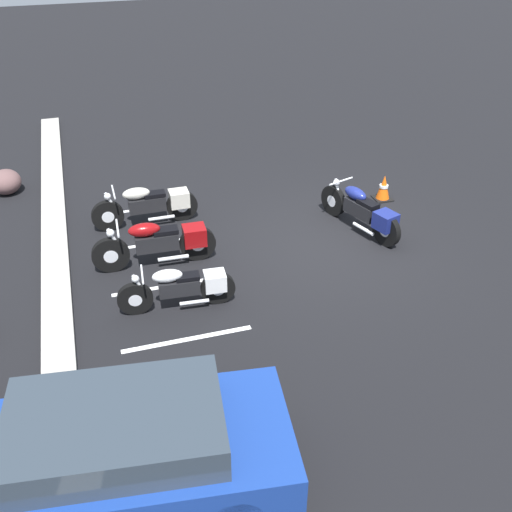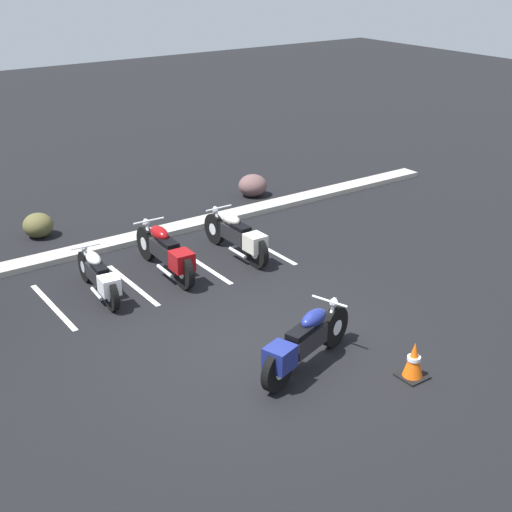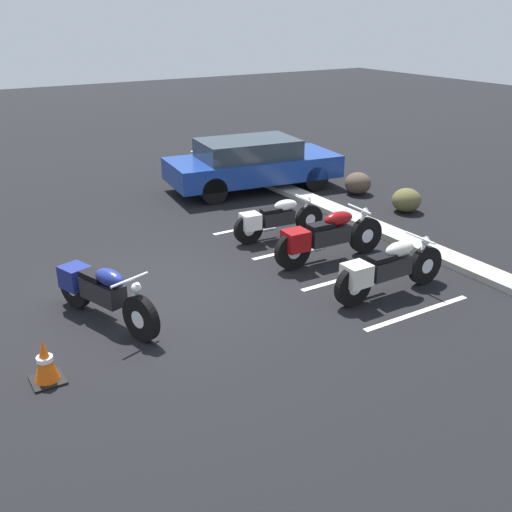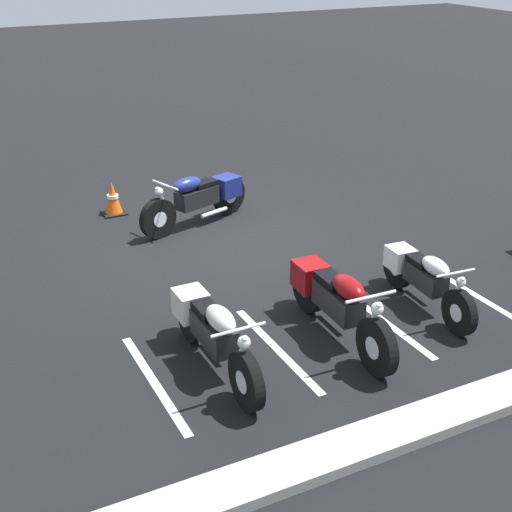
# 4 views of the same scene
# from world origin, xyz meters

# --- Properties ---
(ground) EXTENTS (60.00, 60.00, 0.00)m
(ground) POSITION_xyz_m (0.00, 0.00, 0.00)
(ground) COLOR black
(motorcycle_navy_featured) EXTENTS (2.17, 0.96, 0.88)m
(motorcycle_navy_featured) POSITION_xyz_m (0.25, -0.89, 0.47)
(motorcycle_navy_featured) COLOR black
(motorcycle_navy_featured) RESTS_ON ground
(parked_bike_0) EXTENTS (0.56, 1.99, 0.78)m
(parked_bike_0) POSITION_xyz_m (-1.26, 3.16, 0.42)
(parked_bike_0) COLOR black
(parked_bike_0) RESTS_ON ground
(parked_bike_1) EXTENTS (0.65, 2.32, 0.91)m
(parked_bike_1) POSITION_xyz_m (0.19, 3.29, 0.48)
(parked_bike_1) COLOR black
(parked_bike_1) RESTS_ON ground
(parked_bike_2) EXTENTS (0.62, 2.22, 0.87)m
(parked_bike_2) POSITION_xyz_m (1.82, 3.24, 0.46)
(parked_bike_2) COLOR black
(parked_bike_2) RESTS_ON ground
(car_blue) EXTENTS (2.32, 4.49, 1.29)m
(car_blue) POSITION_xyz_m (-4.61, 4.64, 0.68)
(car_blue) COLOR black
(car_blue) RESTS_ON ground
(concrete_curb) EXTENTS (18.00, 0.50, 0.12)m
(concrete_curb) POSITION_xyz_m (0.00, 5.24, 0.06)
(concrete_curb) COLOR #A8A399
(concrete_curb) RESTS_ON ground
(landscape_rock_1) EXTENTS (0.79, 0.78, 0.54)m
(landscape_rock_1) POSITION_xyz_m (-2.85, 6.66, 0.27)
(landscape_rock_1) COLOR #4E3E33
(landscape_rock_1) RESTS_ON ground
(landscape_rock_2) EXTENTS (0.92, 0.92, 0.54)m
(landscape_rock_2) POSITION_xyz_m (-1.17, 6.67, 0.27)
(landscape_rock_2) COLOR brown
(landscape_rock_2) RESTS_ON ground
(traffic_cone) EXTENTS (0.40, 0.40, 0.59)m
(traffic_cone) POSITION_xyz_m (1.45, -1.99, 0.27)
(traffic_cone) COLOR black
(traffic_cone) RESTS_ON ground
(stall_line_0) EXTENTS (0.10, 2.10, 0.00)m
(stall_line_0) POSITION_xyz_m (-2.13, 3.27, 0.00)
(stall_line_0) COLOR white
(stall_line_0) RESTS_ON ground
(stall_line_1) EXTENTS (0.10, 2.10, 0.00)m
(stall_line_1) POSITION_xyz_m (-0.57, 3.27, 0.00)
(stall_line_1) COLOR white
(stall_line_1) RESTS_ON ground
(stall_line_2) EXTENTS (0.10, 2.10, 0.00)m
(stall_line_2) POSITION_xyz_m (0.99, 3.27, 0.00)
(stall_line_2) COLOR white
(stall_line_2) RESTS_ON ground
(stall_line_3) EXTENTS (0.10, 2.10, 0.00)m
(stall_line_3) POSITION_xyz_m (2.54, 3.27, 0.00)
(stall_line_3) COLOR white
(stall_line_3) RESTS_ON ground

